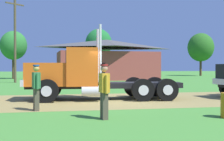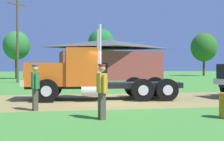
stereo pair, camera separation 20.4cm
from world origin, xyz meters
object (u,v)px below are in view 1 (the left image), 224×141
object	(u,v)px
truck_foreground_white	(82,76)
shed_building	(107,60)
visitor_walking_mid	(36,85)
visitor_standing_near	(104,89)
utility_pole_near	(15,38)

from	to	relation	value
truck_foreground_white	shed_building	world-z (taller)	shed_building
visitor_walking_mid	truck_foreground_white	bearing A→B (deg)	60.00
visitor_walking_mid	shed_building	bearing A→B (deg)	75.13
visitor_walking_mid	visitor_standing_near	bearing A→B (deg)	-43.79
truck_foreground_white	utility_pole_near	world-z (taller)	utility_pole_near
visitor_walking_mid	utility_pole_near	xyz separation A→B (m)	(-4.04, 21.06, 3.87)
visitor_standing_near	visitor_walking_mid	distance (m)	3.28
utility_pole_near	shed_building	bearing A→B (deg)	26.90
visitor_walking_mid	shed_building	distance (m)	27.67
shed_building	visitor_standing_near	bearing A→B (deg)	-99.26
truck_foreground_white	visitor_standing_near	size ratio (longest dim) A/B	4.58
visitor_standing_near	shed_building	xyz separation A→B (m)	(4.72, 28.97, 1.63)
shed_building	truck_foreground_white	bearing A→B (deg)	-102.31
truck_foreground_white	utility_pole_near	size ratio (longest dim) A/B	0.90
visitor_standing_near	shed_building	world-z (taller)	shed_building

